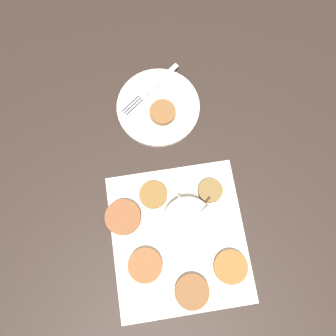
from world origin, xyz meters
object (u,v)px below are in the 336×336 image
sauce_bowl (187,223)px  fritter_on_plate (163,112)px  fork (144,96)px  serving_plate (158,107)px

sauce_bowl → fritter_on_plate: (0.27, -0.03, -0.00)m
fritter_on_plate → fork: bearing=26.4°
serving_plate → fork: bearing=37.1°
sauce_bowl → serving_plate: sauce_bowl is taller
fritter_on_plate → fork: fritter_on_plate is taller
sauce_bowl → fork: (0.33, -0.00, -0.01)m
fritter_on_plate → fork: size_ratio=0.35×
fork → sauce_bowl: bearing=179.2°
serving_plate → fork: fork is taller
fritter_on_plate → sauce_bowl: bearing=172.9°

